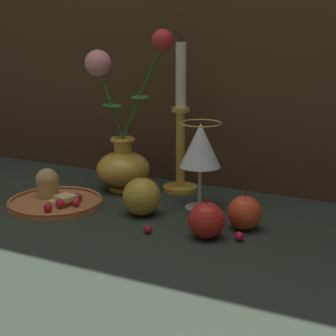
% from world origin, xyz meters
% --- Properties ---
extents(ground_plane, '(2.40, 2.40, 0.00)m').
position_xyz_m(ground_plane, '(0.00, 0.00, 0.00)').
color(ground_plane, '#232D23').
rests_on(ground_plane, ground).
extents(vase, '(0.22, 0.13, 0.37)m').
position_xyz_m(vase, '(-0.15, 0.12, 0.10)').
color(vase, gold).
rests_on(vase, ground_plane).
extents(plate_with_pastries, '(0.20, 0.20, 0.07)m').
position_xyz_m(plate_with_pastries, '(-0.22, -0.05, 0.02)').
color(plate_with_pastries, '#B77042').
rests_on(plate_with_pastries, ground_plane).
extents(wine_glass, '(0.09, 0.09, 0.18)m').
position_xyz_m(wine_glass, '(0.06, 0.08, 0.13)').
color(wine_glass, silver).
rests_on(wine_glass, ground_plane).
extents(candlestick, '(0.08, 0.08, 0.35)m').
position_xyz_m(candlestick, '(-0.03, 0.18, 0.14)').
color(candlestick, gold).
rests_on(candlestick, ground_plane).
extents(apple_beside_vase, '(0.08, 0.08, 0.09)m').
position_xyz_m(apple_beside_vase, '(-0.02, -0.02, 0.04)').
color(apple_beside_vase, '#B2932D').
rests_on(apple_beside_vase, ground_plane).
extents(apple_near_glass, '(0.07, 0.07, 0.08)m').
position_xyz_m(apple_near_glass, '(0.15, -0.07, 0.03)').
color(apple_near_glass, red).
rests_on(apple_near_glass, ground_plane).
extents(apple_at_table_edge, '(0.07, 0.07, 0.08)m').
position_xyz_m(apple_at_table_edge, '(0.19, -0.00, 0.03)').
color(apple_at_table_edge, '#D14223').
rests_on(apple_at_table_edge, ground_plane).
extents(berry_near_plate, '(0.02, 0.02, 0.02)m').
position_xyz_m(berry_near_plate, '(0.20, -0.06, 0.01)').
color(berry_near_plate, '#AD192D').
rests_on(berry_near_plate, ground_plane).
extents(berry_front_center, '(0.02, 0.02, 0.02)m').
position_xyz_m(berry_front_center, '(0.04, -0.10, 0.01)').
color(berry_front_center, '#AD192D').
rests_on(berry_front_center, ground_plane).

